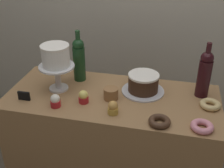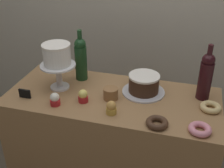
% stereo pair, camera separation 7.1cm
% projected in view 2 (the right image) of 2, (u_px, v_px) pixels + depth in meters
% --- Properties ---
extents(back_wall, '(6.00, 0.05, 2.60)m').
position_uv_depth(back_wall, '(142.00, 0.00, 2.22)').
color(back_wall, '#BCB7A8').
rests_on(back_wall, ground_plane).
extents(display_counter, '(1.23, 0.54, 0.94)m').
position_uv_depth(display_counter, '(112.00, 157.00, 1.92)').
color(display_counter, '#997047').
rests_on(display_counter, ground_plane).
extents(cake_stand_pedestal, '(0.21, 0.21, 0.16)m').
position_uv_depth(cake_stand_pedestal, '(59.00, 72.00, 1.72)').
color(cake_stand_pedestal, silver).
rests_on(cake_stand_pedestal, display_counter).
extents(white_layer_cake, '(0.16, 0.16, 0.13)m').
position_uv_depth(white_layer_cake, '(57.00, 54.00, 1.66)').
color(white_layer_cake, white).
rests_on(white_layer_cake, cake_stand_pedestal).
extents(silver_serving_platter, '(0.25, 0.25, 0.01)m').
position_uv_depth(silver_serving_platter, '(143.00, 92.00, 1.72)').
color(silver_serving_platter, silver).
rests_on(silver_serving_platter, display_counter).
extents(chocolate_round_cake, '(0.18, 0.18, 0.11)m').
position_uv_depth(chocolate_round_cake, '(144.00, 83.00, 1.69)').
color(chocolate_round_cake, '#3D2619').
rests_on(chocolate_round_cake, silver_serving_platter).
extents(wine_bottle_green, '(0.08, 0.08, 0.33)m').
position_uv_depth(wine_bottle_green, '(81.00, 58.00, 1.81)').
color(wine_bottle_green, '#193D1E').
rests_on(wine_bottle_green, display_counter).
extents(wine_bottle_dark_red, '(0.08, 0.08, 0.33)m').
position_uv_depth(wine_bottle_dark_red, '(206.00, 75.00, 1.60)').
color(wine_bottle_dark_red, black).
rests_on(wine_bottle_dark_red, display_counter).
extents(cupcake_vanilla, '(0.06, 0.06, 0.07)m').
position_uv_depth(cupcake_vanilla, '(55.00, 99.00, 1.59)').
color(cupcake_vanilla, red).
rests_on(cupcake_vanilla, display_counter).
extents(cupcake_caramel, '(0.06, 0.06, 0.07)m').
position_uv_depth(cupcake_caramel, '(111.00, 108.00, 1.52)').
color(cupcake_caramel, gold).
rests_on(cupcake_caramel, display_counter).
extents(cupcake_lemon, '(0.06, 0.06, 0.07)m').
position_uv_depth(cupcake_lemon, '(83.00, 96.00, 1.62)').
color(cupcake_lemon, red).
rests_on(cupcake_lemon, display_counter).
extents(donut_glazed, '(0.11, 0.11, 0.03)m').
position_uv_depth(donut_glazed, '(211.00, 107.00, 1.56)').
color(donut_glazed, '#E0C17F').
rests_on(donut_glazed, display_counter).
extents(donut_pink, '(0.11, 0.11, 0.03)m').
position_uv_depth(donut_pink, '(200.00, 129.00, 1.39)').
color(donut_pink, pink).
rests_on(donut_pink, display_counter).
extents(donut_chocolate, '(0.11, 0.11, 0.03)m').
position_uv_depth(donut_chocolate, '(157.00, 123.00, 1.44)').
color(donut_chocolate, '#472D1E').
rests_on(donut_chocolate, display_counter).
extents(cookie_stack, '(0.08, 0.08, 0.07)m').
position_uv_depth(cookie_stack, '(111.00, 93.00, 1.65)').
color(cookie_stack, olive).
rests_on(cookie_stack, display_counter).
extents(price_sign_chalkboard, '(0.07, 0.01, 0.05)m').
position_uv_depth(price_sign_chalkboard, '(25.00, 94.00, 1.66)').
color(price_sign_chalkboard, black).
rests_on(price_sign_chalkboard, display_counter).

